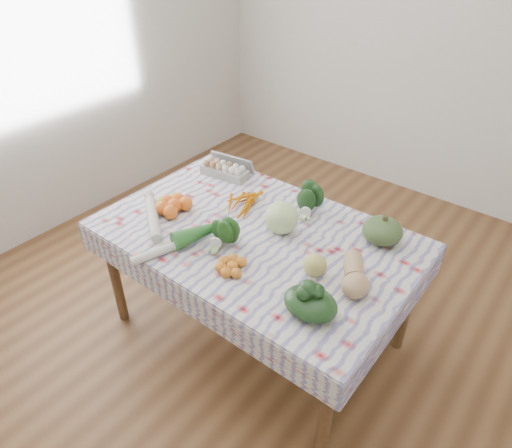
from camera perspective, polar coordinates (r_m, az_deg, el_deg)
name	(u,v)px	position (r m, az deg, el deg)	size (l,w,h in m)	color
ground	(256,330)	(2.94, 0.00, -13.16)	(4.50, 4.50, 0.00)	brown
wall_back	(438,29)	(4.05, 21.81, 21.64)	(4.00, 0.04, 2.80)	silver
dining_table	(256,245)	(2.47, 0.00, -2.68)	(1.60, 1.00, 0.75)	brown
tablecloth	(256,234)	(2.43, 0.00, -1.23)	(1.66, 1.06, 0.01)	silver
egg_carton	(224,170)	(2.93, -3.96, 6.69)	(0.31, 0.12, 0.08)	#9B9B96
carrot_bunch	(242,203)	(2.63, -1.73, 2.65)	(0.22, 0.20, 0.04)	#C96400
kale_bunch	(307,203)	(2.56, 6.43, 2.65)	(0.16, 0.14, 0.14)	#173916
kabocha_squash	(382,230)	(2.41, 15.52, -0.78)	(0.21, 0.21, 0.13)	#40582C
cabbage	(281,218)	(2.39, 3.20, 0.81)	(0.18, 0.18, 0.18)	#C2E291
butternut_squash	(355,274)	(2.12, 12.25, -6.10)	(0.12, 0.27, 0.12)	tan
orange_cluster	(174,205)	(2.60, -10.20, 2.29)	(0.26, 0.26, 0.09)	orange
broccoli	(218,235)	(2.33, -4.73, -1.33)	(0.15, 0.15, 0.11)	#1D4A16
mandarin_cluster	(232,265)	(2.17, -3.02, -5.18)	(0.18, 0.18, 0.06)	orange
grapefruit	(315,265)	(2.15, 7.39, -5.11)	(0.11, 0.11, 0.11)	#C4BA5B
spinach_bag	(310,303)	(1.97, 6.82, -9.81)	(0.24, 0.19, 0.11)	black
daikon	(153,218)	(2.54, -12.73, 0.68)	(0.06, 0.06, 0.40)	beige
leek	(172,246)	(2.33, -10.42, -2.77)	(0.05, 0.05, 0.44)	beige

